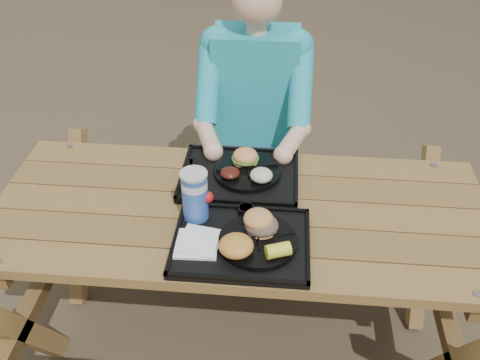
{
  "coord_description": "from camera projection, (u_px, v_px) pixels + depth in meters",
  "views": [
    {
      "loc": [
        0.13,
        -1.47,
        2.0
      ],
      "look_at": [
        0.0,
        0.0,
        0.88
      ],
      "focal_mm": 40.0,
      "sensor_mm": 36.0,
      "label": 1
    }
  ],
  "objects": [
    {
      "name": "diner",
      "position": [
        255.0,
        131.0,
        2.56
      ],
      "size": [
        0.48,
        0.84,
        1.28
      ],
      "primitive_type": null,
      "color": "teal",
      "rests_on": "ground"
    },
    {
      "name": "plate_far",
      "position": [
        248.0,
        171.0,
        2.06
      ],
      "size": [
        0.26,
        0.26,
        0.02
      ],
      "primitive_type": "cylinder",
      "color": "black",
      "rests_on": "tray_far"
    },
    {
      "name": "plate_near",
      "position": [
        258.0,
        241.0,
        1.75
      ],
      "size": [
        0.26,
        0.26,
        0.02
      ],
      "primitive_type": "cylinder",
      "color": "black",
      "rests_on": "tray_near"
    },
    {
      "name": "potato_salad",
      "position": [
        261.0,
        175.0,
        1.98
      ],
      "size": [
        0.09,
        0.09,
        0.05
      ],
      "primitive_type": "ellipsoid",
      "color": "beige",
      "rests_on": "plate_far"
    },
    {
      "name": "baked_beans",
      "position": [
        230.0,
        173.0,
        2.01
      ],
      "size": [
        0.07,
        0.07,
        0.03
      ],
      "primitive_type": "ellipsoid",
      "color": "#48170E",
      "rests_on": "plate_far"
    },
    {
      "name": "tray_near",
      "position": [
        241.0,
        243.0,
        1.77
      ],
      "size": [
        0.45,
        0.35,
        0.02
      ],
      "primitive_type": "cube",
      "color": "black",
      "rests_on": "picnic_table"
    },
    {
      "name": "burger",
      "position": [
        245.0,
        153.0,
        2.07
      ],
      "size": [
        0.1,
        0.1,
        0.09
      ],
      "primitive_type": null,
      "color": "#F29E55",
      "rests_on": "plate_far"
    },
    {
      "name": "picnic_table",
      "position": [
        240.0,
        280.0,
        2.16
      ],
      "size": [
        1.8,
        1.49,
        0.75
      ],
      "primitive_type": null,
      "color": "#999999",
      "rests_on": "ground"
    },
    {
      "name": "sandwich",
      "position": [
        262.0,
        218.0,
        1.75
      ],
      "size": [
        0.1,
        0.1,
        0.11
      ],
      "primitive_type": null,
      "color": "#DF964E",
      "rests_on": "plate_near"
    },
    {
      "name": "ground",
      "position": [
        240.0,
        337.0,
        2.38
      ],
      "size": [
        60.0,
        60.0,
        0.0
      ],
      "primitive_type": "plane",
      "color": "#999999",
      "rests_on": "ground"
    },
    {
      "name": "soda_cup",
      "position": [
        195.0,
        196.0,
        1.81
      ],
      "size": [
        0.09,
        0.09,
        0.18
      ],
      "primitive_type": "cylinder",
      "color": "#1643A6",
      "rests_on": "tray_near"
    },
    {
      "name": "condiment_bbq",
      "position": [
        246.0,
        211.0,
        1.86
      ],
      "size": [
        0.06,
        0.06,
        0.03
      ],
      "primitive_type": "cylinder",
      "color": "black",
      "rests_on": "tray_near"
    },
    {
      "name": "condiment_mustard",
      "position": [
        261.0,
        215.0,
        1.85
      ],
      "size": [
        0.05,
        0.05,
        0.03
      ],
      "primitive_type": "cylinder",
      "color": "yellow",
      "rests_on": "tray_near"
    },
    {
      "name": "mac_cheese",
      "position": [
        236.0,
        246.0,
        1.68
      ],
      "size": [
        0.11,
        0.11,
        0.06
      ],
      "primitive_type": "ellipsoid",
      "color": "gold",
      "rests_on": "plate_near"
    },
    {
      "name": "cutlery_far",
      "position": [
        195.0,
        171.0,
        2.07
      ],
      "size": [
        0.07,
        0.17,
        0.01
      ],
      "primitive_type": "cube",
      "rotation": [
        0.0,
        0.0,
        0.26
      ],
      "color": "black",
      "rests_on": "tray_far"
    },
    {
      "name": "corn_cob",
      "position": [
        278.0,
        250.0,
        1.67
      ],
      "size": [
        0.1,
        0.1,
        0.05
      ],
      "primitive_type": null,
      "rotation": [
        0.0,
        0.0,
        0.36
      ],
      "color": "#F8FA34",
      "rests_on": "plate_near"
    },
    {
      "name": "tray_far",
      "position": [
        240.0,
        176.0,
        2.07
      ],
      "size": [
        0.45,
        0.35,
        0.02
      ],
      "primitive_type": "cube",
      "color": "black",
      "rests_on": "picnic_table"
    },
    {
      "name": "napkin_stack",
      "position": [
        197.0,
        243.0,
        1.75
      ],
      "size": [
        0.14,
        0.14,
        0.02
      ],
      "primitive_type": "cube",
      "rotation": [
        0.0,
        0.0,
        0.03
      ],
      "color": "white",
      "rests_on": "tray_near"
    }
  ]
}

